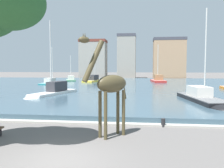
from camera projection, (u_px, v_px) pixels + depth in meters
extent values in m
plane|color=#605B59|center=(60.00, 161.00, 8.78)|extent=(300.00, 300.00, 0.00)
cube|color=#3D5666|center=(123.00, 86.00, 40.61)|extent=(77.57, 52.27, 0.44)
cube|color=#ADA89E|center=(91.00, 123.00, 14.49)|extent=(77.57, 0.50, 0.12)
cylinder|color=#4C4228|center=(106.00, 116.00, 11.33)|extent=(0.17, 0.17, 2.36)
cylinder|color=#4C4228|center=(100.00, 114.00, 11.67)|extent=(0.17, 0.17, 2.36)
cylinder|color=#4C4228|center=(124.00, 113.00, 12.08)|extent=(0.17, 0.17, 2.36)
cylinder|color=#4C4228|center=(118.00, 111.00, 12.42)|extent=(0.17, 0.17, 2.36)
ellipsoid|color=#4C4228|center=(112.00, 84.00, 11.77)|extent=(1.75, 1.79, 0.90)
cylinder|color=#4C4228|center=(93.00, 61.00, 10.96)|extent=(1.04, 1.07, 2.01)
ellipsoid|color=#4C4228|center=(84.00, 40.00, 10.57)|extent=(0.60, 0.61, 0.30)
cone|color=#4C4228|center=(85.00, 34.00, 10.49)|extent=(0.06, 0.06, 0.17)
cone|color=#4C4228|center=(83.00, 35.00, 10.61)|extent=(0.06, 0.06, 0.17)
cylinder|color=#4C4228|center=(125.00, 90.00, 12.34)|extent=(0.21, 0.22, 0.95)
cube|color=white|center=(54.00, 95.00, 26.97)|extent=(3.51, 7.66, 0.66)
ellipsoid|color=white|center=(34.00, 99.00, 23.67)|extent=(2.15, 2.91, 0.63)
cube|color=silver|center=(54.00, 92.00, 26.94)|extent=(3.44, 7.51, 0.06)
cube|color=#333338|center=(57.00, 86.00, 27.42)|extent=(1.81, 2.83, 1.14)
cylinder|color=silver|center=(51.00, 57.00, 26.13)|extent=(0.12, 0.12, 8.03)
cylinder|color=silver|center=(58.00, 84.00, 27.57)|extent=(0.72, 2.55, 0.08)
cube|color=black|center=(201.00, 101.00, 21.43)|extent=(3.27, 8.02, 0.77)
ellipsoid|color=black|center=(222.00, 109.00, 17.74)|extent=(2.30, 2.98, 0.73)
cube|color=slate|center=(202.00, 97.00, 21.40)|extent=(3.20, 7.86, 0.06)
cube|color=silver|center=(199.00, 91.00, 21.94)|extent=(1.88, 2.92, 0.91)
cylinder|color=silver|center=(206.00, 54.00, 20.53)|extent=(0.12, 0.12, 7.88)
cylinder|color=silver|center=(198.00, 87.00, 22.11)|extent=(0.49, 2.71, 0.08)
cube|color=teal|center=(51.00, 84.00, 44.33)|extent=(2.23, 7.27, 0.60)
ellipsoid|color=teal|center=(59.00, 83.00, 47.66)|extent=(1.69, 2.62, 0.57)
cube|color=#6EA5A8|center=(51.00, 82.00, 44.31)|extent=(2.19, 7.12, 0.06)
cube|color=silver|center=(50.00, 80.00, 43.75)|extent=(1.36, 2.59, 0.86)
cylinder|color=silver|center=(52.00, 65.00, 44.59)|extent=(0.12, 0.12, 6.73)
cylinder|color=silver|center=(50.00, 78.00, 43.55)|extent=(0.28, 2.50, 0.08)
cube|color=#236B42|center=(71.00, 81.00, 54.18)|extent=(3.75, 6.18, 0.59)
ellipsoid|color=#236B42|center=(71.00, 80.00, 56.89)|extent=(2.40, 2.51, 0.56)
cube|color=gray|center=(71.00, 80.00, 54.15)|extent=(3.67, 6.05, 0.06)
cube|color=silver|center=(71.00, 78.00, 53.69)|extent=(2.00, 2.38, 0.91)
cylinder|color=silver|center=(71.00, 68.00, 54.38)|extent=(0.12, 0.12, 5.67)
cylinder|color=silver|center=(71.00, 76.00, 53.52)|extent=(0.70, 1.97, 0.08)
cube|color=red|center=(158.00, 82.00, 49.34)|extent=(2.97, 6.51, 0.78)
ellipsoid|color=red|center=(156.00, 81.00, 52.33)|extent=(2.35, 2.40, 0.74)
cube|color=#C7716E|center=(158.00, 80.00, 49.31)|extent=(2.91, 6.38, 0.06)
cube|color=#9E7047|center=(158.00, 77.00, 48.79)|extent=(1.88, 2.36, 1.11)
cylinder|color=silver|center=(158.00, 62.00, 49.51)|extent=(0.12, 0.12, 7.50)
cylinder|color=silver|center=(159.00, 76.00, 48.62)|extent=(0.28, 2.21, 0.08)
cube|color=gold|center=(94.00, 82.00, 50.80)|extent=(3.69, 8.41, 0.70)
ellipsoid|color=gold|center=(100.00, 81.00, 54.48)|extent=(2.50, 3.17, 0.66)
cube|color=#DFCD77|center=(94.00, 80.00, 50.78)|extent=(3.62, 8.24, 0.06)
cube|color=#333338|center=(93.00, 77.00, 50.15)|extent=(2.06, 3.09, 1.12)
cylinder|color=silver|center=(95.00, 65.00, 51.12)|extent=(0.12, 0.12, 6.75)
cylinder|color=silver|center=(93.00, 76.00, 49.94)|extent=(0.60, 2.81, 0.08)
ellipsoid|color=#285B2D|center=(8.00, 2.00, 9.52)|extent=(3.04, 3.04, 2.28)
cylinder|color=#232326|center=(163.00, 123.00, 13.82)|extent=(0.24, 0.24, 0.50)
cube|color=gray|center=(93.00, 61.00, 71.66)|extent=(7.92, 5.56, 11.02)
cube|color=brown|center=(93.00, 41.00, 71.24)|extent=(8.08, 5.67, 0.80)
cube|color=gray|center=(127.00, 58.00, 72.13)|extent=(5.45, 6.84, 12.64)
cube|color=#42424C|center=(127.00, 36.00, 71.64)|extent=(5.56, 6.98, 0.80)
cube|color=tan|center=(169.00, 60.00, 67.57)|extent=(8.93, 5.12, 11.12)
cube|color=#42424C|center=(169.00, 39.00, 67.14)|extent=(9.11, 5.23, 0.80)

